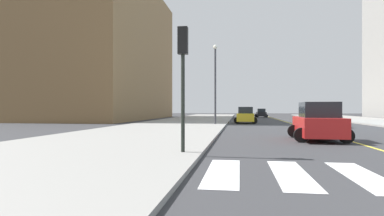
{
  "coord_description": "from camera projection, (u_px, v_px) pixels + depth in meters",
  "views": [
    {
      "loc": [
        -5.85,
        -4.88,
        1.76
      ],
      "look_at": [
        -10.87,
        29.06,
        1.78
      ],
      "focal_mm": 30.18,
      "sensor_mm": 36.0,
      "label": 1
    }
  ],
  "objects": [
    {
      "name": "low_rise_brick_west",
      "position": [
        105.0,
        53.0,
        53.0
      ],
      "size": [
        16.0,
        32.0,
        21.77
      ],
      "primitive_type": "cube",
      "color": "brown",
      "rests_on": "ground"
    },
    {
      "name": "car_red_nearest",
      "position": [
        318.0,
        123.0,
        17.62
      ],
      "size": [
        3.02,
        4.74,
        2.08
      ],
      "rotation": [
        0.0,
        0.0,
        -0.04
      ],
      "color": "red",
      "rests_on": "ground"
    },
    {
      "name": "street_lamp",
      "position": [
        215.0,
        78.0,
        33.06
      ],
      "size": [
        0.44,
        0.44,
        8.12
      ],
      "color": "#38383D",
      "rests_on": "sidewalk_kerb_west"
    },
    {
      "name": "sidewalk_kerb_west",
      "position": [
        159.0,
        129.0,
        25.54
      ],
      "size": [
        10.0,
        120.0,
        0.15
      ],
      "primitive_type": "cube",
      "color": "gray",
      "rests_on": "ground"
    },
    {
      "name": "traffic_light_far_corner",
      "position": [
        183.0,
        64.0,
        11.86
      ],
      "size": [
        0.36,
        0.41,
        4.59
      ],
      "color": "black",
      "rests_on": "sidewalk_kerb_west"
    },
    {
      "name": "car_yellow_third",
      "position": [
        246.0,
        116.0,
        37.8
      ],
      "size": [
        2.79,
        4.36,
        1.91
      ],
      "rotation": [
        0.0,
        0.0,
        -0.04
      ],
      "color": "gold",
      "rests_on": "ground"
    },
    {
      "name": "lane_divider_paint",
      "position": [
        283.0,
        121.0,
        43.54
      ],
      "size": [
        0.16,
        80.0,
        0.01
      ],
      "primitive_type": "cube",
      "color": "yellow",
      "rests_on": "ground"
    },
    {
      "name": "car_silver_second",
      "position": [
        245.0,
        113.0,
        55.9
      ],
      "size": [
        2.86,
        4.47,
        1.96
      ],
      "rotation": [
        0.0,
        0.0,
        0.04
      ],
      "color": "#B7B7BC",
      "rests_on": "ground"
    },
    {
      "name": "car_black_fourth",
      "position": [
        261.0,
        113.0,
        62.37
      ],
      "size": [
        2.44,
        3.82,
        1.68
      ],
      "rotation": [
        0.0,
        0.0,
        0.04
      ],
      "color": "black",
      "rests_on": "ground"
    },
    {
      "name": "car_gray_fifth",
      "position": [
        326.0,
        118.0,
        29.62
      ],
      "size": [
        2.49,
        3.97,
        1.77
      ],
      "rotation": [
        0.0,
        0.0,
        3.13
      ],
      "color": "slate",
      "rests_on": "ground"
    }
  ]
}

